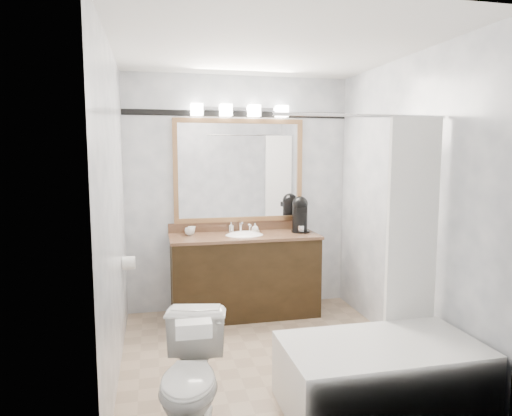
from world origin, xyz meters
name	(u,v)px	position (x,y,z in m)	size (l,w,h in m)	color
room	(269,208)	(0.00, 0.00, 1.25)	(2.42, 2.62, 2.52)	tan
vanity	(244,273)	(0.00, 1.02, 0.44)	(1.53, 0.58, 0.97)	black
mirror	(239,171)	(0.00, 1.28, 1.50)	(1.40, 0.04, 1.10)	#A8774C
vanity_light_bar	(240,110)	(0.00, 1.23, 2.13)	(1.02, 0.14, 0.12)	silver
accent_stripe	(239,114)	(0.00, 1.29, 2.10)	(2.40, 0.01, 0.06)	black
bathtub	(383,366)	(0.55, -0.90, 0.28)	(1.30, 0.75, 1.96)	white
tp_roll	(129,263)	(-1.14, 0.66, 0.70)	(0.12, 0.12, 0.11)	white
toilet	(192,378)	(-0.72, -0.92, 0.35)	(0.39, 0.68, 0.70)	white
tissue_box	(194,329)	(-0.72, -1.12, 0.74)	(0.20, 0.11, 0.08)	white
coffee_maker	(300,213)	(0.62, 1.09, 1.05)	(0.20, 0.25, 0.38)	black
cup_left	(190,232)	(-0.55, 1.12, 0.89)	(0.10, 0.10, 0.08)	white
cup_right	(192,230)	(-0.52, 1.21, 0.89)	(0.08, 0.08, 0.07)	white
soap_bottle_a	(231,227)	(-0.10, 1.23, 0.90)	(0.05, 0.05, 0.10)	white
soap_bottle_b	(255,228)	(0.15, 1.16, 0.90)	(0.07, 0.07, 0.09)	white
soap_bar	(255,231)	(0.14, 1.13, 0.86)	(0.08, 0.05, 0.02)	beige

